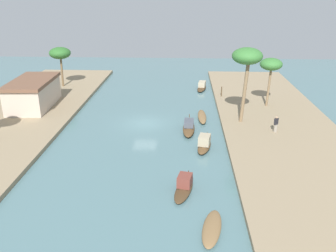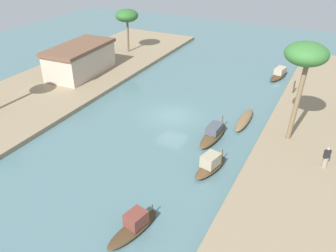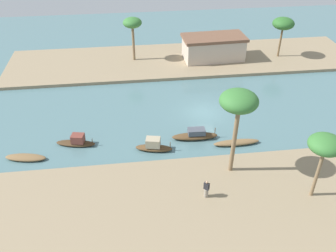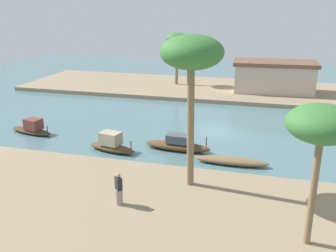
{
  "view_description": "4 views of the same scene",
  "coord_description": "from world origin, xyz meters",
  "px_view_note": "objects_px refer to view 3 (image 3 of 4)",
  "views": [
    {
      "loc": [
        -35.34,
        -4.21,
        13.54
      ],
      "look_at": [
        -3.48,
        -2.67,
        1.12
      ],
      "focal_mm": 38.14,
      "sensor_mm": 36.0,
      "label": 1
    },
    {
      "loc": [
        -25.19,
        -12.47,
        14.81
      ],
      "look_at": [
        -3.33,
        -1.32,
        0.96
      ],
      "focal_mm": 37.58,
      "sensor_mm": 36.0,
      "label": 2
    },
    {
      "loc": [
        -8.34,
        -34.08,
        21.24
      ],
      "look_at": [
        -4.39,
        -3.24,
        0.73
      ],
      "focal_mm": 40.03,
      "sensor_mm": 36.0,
      "label": 3
    },
    {
      "loc": [
        3.79,
        -27.89,
        9.45
      ],
      "look_at": [
        -3.5,
        -1.33,
        0.5
      ],
      "focal_mm": 40.82,
      "sensor_mm": 36.0,
      "label": 4
    }
  ],
  "objects_px": {
    "sampan_near_left_bank": "(236,143)",
    "sampan_with_tall_canopy": "(26,157)",
    "palm_tree_right_tall": "(132,24)",
    "palm_tree_right_short": "(283,24)",
    "sampan_upstream_small": "(76,141)",
    "palm_tree_left_near": "(239,103)",
    "mooring_post": "(326,147)",
    "riverside_building": "(213,47)",
    "person_on_near_bank": "(206,190)",
    "sampan_open_hull": "(154,146)",
    "sampan_with_red_awning": "(195,135)",
    "palm_tree_left_far": "(325,145)"
  },
  "relations": [
    {
      "from": "sampan_with_tall_canopy",
      "to": "palm_tree_left_near",
      "type": "height_order",
      "value": "palm_tree_left_near"
    },
    {
      "from": "sampan_with_red_awning",
      "to": "palm_tree_right_short",
      "type": "relative_size",
      "value": 0.82
    },
    {
      "from": "palm_tree_left_near",
      "to": "palm_tree_right_tall",
      "type": "bearing_deg",
      "value": 105.61
    },
    {
      "from": "palm_tree_right_short",
      "to": "palm_tree_right_tall",
      "type": "bearing_deg",
      "value": 175.82
    },
    {
      "from": "person_on_near_bank",
      "to": "sampan_with_red_awning",
      "type": "bearing_deg",
      "value": 131.84
    },
    {
      "from": "sampan_upstream_small",
      "to": "sampan_with_tall_canopy",
      "type": "relative_size",
      "value": 1.01
    },
    {
      "from": "sampan_upstream_small",
      "to": "palm_tree_right_tall",
      "type": "bearing_deg",
      "value": 82.91
    },
    {
      "from": "sampan_with_tall_canopy",
      "to": "sampan_with_red_awning",
      "type": "bearing_deg",
      "value": 15.06
    },
    {
      "from": "sampan_with_tall_canopy",
      "to": "palm_tree_left_near",
      "type": "xyz_separation_m",
      "value": [
        17.87,
        -4.33,
        6.84
      ]
    },
    {
      "from": "sampan_near_left_bank",
      "to": "palm_tree_left_near",
      "type": "bearing_deg",
      "value": -113.24
    },
    {
      "from": "sampan_open_hull",
      "to": "riverside_building",
      "type": "height_order",
      "value": "riverside_building"
    },
    {
      "from": "sampan_upstream_small",
      "to": "sampan_with_tall_canopy",
      "type": "height_order",
      "value": "sampan_upstream_small"
    },
    {
      "from": "sampan_open_hull",
      "to": "riverside_building",
      "type": "relative_size",
      "value": 0.42
    },
    {
      "from": "sampan_open_hull",
      "to": "palm_tree_right_tall",
      "type": "bearing_deg",
      "value": 104.12
    },
    {
      "from": "sampan_with_red_awning",
      "to": "mooring_post",
      "type": "bearing_deg",
      "value": -18.65
    },
    {
      "from": "palm_tree_left_near",
      "to": "palm_tree_right_short",
      "type": "distance_m",
      "value": 26.96
    },
    {
      "from": "palm_tree_left_near",
      "to": "palm_tree_right_tall",
      "type": "distance_m",
      "value": 25.88
    },
    {
      "from": "sampan_open_hull",
      "to": "riverside_building",
      "type": "bearing_deg",
      "value": 74.64
    },
    {
      "from": "sampan_upstream_small",
      "to": "sampan_with_red_awning",
      "type": "relative_size",
      "value": 0.86
    },
    {
      "from": "sampan_with_red_awning",
      "to": "palm_tree_left_far",
      "type": "height_order",
      "value": "palm_tree_left_far"
    },
    {
      "from": "sampan_near_left_bank",
      "to": "mooring_post",
      "type": "distance_m",
      "value": 8.04
    },
    {
      "from": "sampan_upstream_small",
      "to": "sampan_with_tall_canopy",
      "type": "bearing_deg",
      "value": -147.39
    },
    {
      "from": "mooring_post",
      "to": "sampan_open_hull",
      "type": "bearing_deg",
      "value": 169.34
    },
    {
      "from": "sampan_with_red_awning",
      "to": "sampan_open_hull",
      "type": "bearing_deg",
      "value": -159.88
    },
    {
      "from": "sampan_near_left_bank",
      "to": "person_on_near_bank",
      "type": "height_order",
      "value": "person_on_near_bank"
    },
    {
      "from": "sampan_with_red_awning",
      "to": "person_on_near_bank",
      "type": "height_order",
      "value": "person_on_near_bank"
    },
    {
      "from": "sampan_open_hull",
      "to": "mooring_post",
      "type": "relative_size",
      "value": 2.84
    },
    {
      "from": "sampan_near_left_bank",
      "to": "palm_tree_left_far",
      "type": "height_order",
      "value": "palm_tree_left_far"
    },
    {
      "from": "sampan_open_hull",
      "to": "palm_tree_right_tall",
      "type": "height_order",
      "value": "palm_tree_right_tall"
    },
    {
      "from": "sampan_near_left_bank",
      "to": "sampan_with_tall_canopy",
      "type": "height_order",
      "value": "sampan_near_left_bank"
    },
    {
      "from": "palm_tree_left_near",
      "to": "palm_tree_left_far",
      "type": "bearing_deg",
      "value": -33.93
    },
    {
      "from": "sampan_near_left_bank",
      "to": "riverside_building",
      "type": "xyz_separation_m",
      "value": [
        2.21,
        19.63,
        1.79
      ]
    },
    {
      "from": "palm_tree_right_tall",
      "to": "palm_tree_right_short",
      "type": "height_order",
      "value": "palm_tree_right_tall"
    },
    {
      "from": "sampan_upstream_small",
      "to": "mooring_post",
      "type": "bearing_deg",
      "value": 0.26
    },
    {
      "from": "riverside_building",
      "to": "sampan_open_hull",
      "type": "bearing_deg",
      "value": -120.31
    },
    {
      "from": "sampan_near_left_bank",
      "to": "person_on_near_bank",
      "type": "xyz_separation_m",
      "value": [
        -4.48,
        -6.92,
        0.86
      ]
    },
    {
      "from": "palm_tree_left_far",
      "to": "palm_tree_right_short",
      "type": "relative_size",
      "value": 1.03
    },
    {
      "from": "sampan_with_red_awning",
      "to": "sampan_near_left_bank",
      "type": "bearing_deg",
      "value": -19.52
    },
    {
      "from": "person_on_near_bank",
      "to": "palm_tree_left_near",
      "type": "height_order",
      "value": "palm_tree_left_near"
    },
    {
      "from": "sampan_with_tall_canopy",
      "to": "palm_tree_left_far",
      "type": "bearing_deg",
      "value": -8.54
    },
    {
      "from": "sampan_open_hull",
      "to": "palm_tree_left_far",
      "type": "height_order",
      "value": "palm_tree_left_far"
    },
    {
      "from": "mooring_post",
      "to": "riverside_building",
      "type": "bearing_deg",
      "value": 103.29
    },
    {
      "from": "sampan_with_tall_canopy",
      "to": "sampan_with_red_awning",
      "type": "height_order",
      "value": "sampan_with_red_awning"
    },
    {
      "from": "sampan_with_red_awning",
      "to": "palm_tree_right_tall",
      "type": "relative_size",
      "value": 0.77
    },
    {
      "from": "palm_tree_right_tall",
      "to": "palm_tree_right_short",
      "type": "distance_m",
      "value": 20.24
    },
    {
      "from": "palm_tree_left_far",
      "to": "riverside_building",
      "type": "relative_size",
      "value": 0.65
    },
    {
      "from": "palm_tree_left_far",
      "to": "riverside_building",
      "type": "distance_m",
      "value": 27.72
    },
    {
      "from": "palm_tree_left_near",
      "to": "palm_tree_right_tall",
      "type": "height_order",
      "value": "palm_tree_left_near"
    },
    {
      "from": "sampan_open_hull",
      "to": "palm_tree_right_tall",
      "type": "relative_size",
      "value": 0.62
    },
    {
      "from": "sampan_with_tall_canopy",
      "to": "palm_tree_left_near",
      "type": "bearing_deg",
      "value": -3.18
    }
  ]
}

